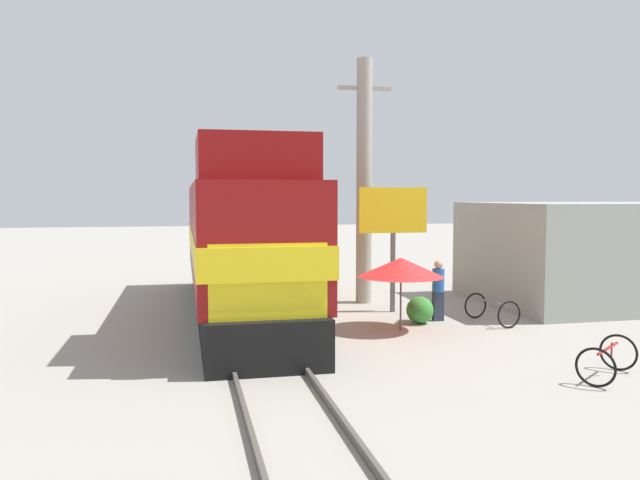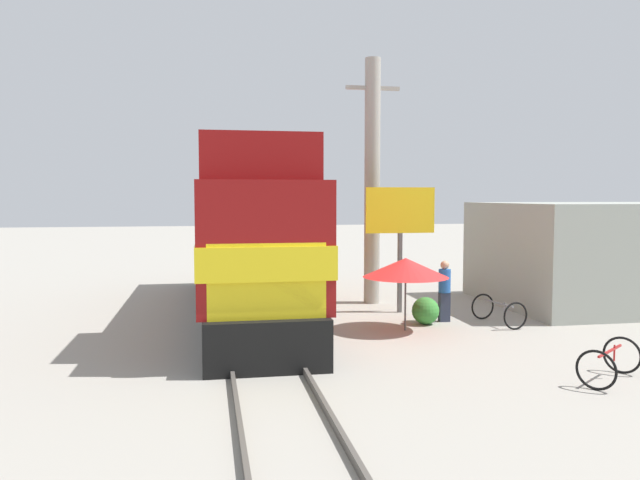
# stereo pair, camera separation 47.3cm
# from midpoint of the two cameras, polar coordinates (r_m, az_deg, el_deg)

# --- Properties ---
(ground_plane) EXTENTS (120.00, 120.00, 0.00)m
(ground_plane) POSITION_cam_midpoint_polar(r_m,az_deg,el_deg) (16.77, -7.35, -8.26)
(ground_plane) COLOR gray
(rail_near) EXTENTS (0.08, 41.44, 0.15)m
(rail_near) POSITION_cam_midpoint_polar(r_m,az_deg,el_deg) (16.71, -9.83, -8.07)
(rail_near) COLOR #4C4742
(rail_near) RESTS_ON ground_plane
(rail_far) EXTENTS (0.08, 41.44, 0.15)m
(rail_far) POSITION_cam_midpoint_polar(r_m,az_deg,el_deg) (16.83, -4.90, -7.94)
(rail_far) COLOR #4C4742
(rail_far) RESTS_ON ground_plane
(locomotive) EXTENTS (2.85, 13.66, 4.94)m
(locomotive) POSITION_cam_midpoint_polar(r_m,az_deg,el_deg) (18.53, -7.98, -0.52)
(locomotive) COLOR black
(locomotive) RESTS_ON ground_plane
(utility_pole) EXTENTS (1.80, 0.52, 8.06)m
(utility_pole) POSITION_cam_midpoint_polar(r_m,az_deg,el_deg) (20.76, 3.40, 5.42)
(utility_pole) COLOR #9E998E
(utility_pole) RESTS_ON ground_plane
(vendor_umbrella) EXTENTS (2.27, 2.27, 1.93)m
(vendor_umbrella) POSITION_cam_midpoint_polar(r_m,az_deg,el_deg) (16.66, 6.61, -2.49)
(vendor_umbrella) COLOR #4C4C4C
(vendor_umbrella) RESTS_ON ground_plane
(billboard_sign) EXTENTS (2.16, 0.12, 3.83)m
(billboard_sign) POSITION_cam_midpoint_polar(r_m,az_deg,el_deg) (19.14, 6.00, 2.00)
(billboard_sign) COLOR #595959
(billboard_sign) RESTS_ON ground_plane
(shrub_cluster) EXTENTS (0.76, 0.76, 0.76)m
(shrub_cluster) POSITION_cam_midpoint_polar(r_m,az_deg,el_deg) (17.71, 8.36, -6.35)
(shrub_cluster) COLOR #388C38
(shrub_cluster) RESTS_ON ground_plane
(person_bystander) EXTENTS (0.34, 0.34, 1.74)m
(person_bystander) POSITION_cam_midpoint_polar(r_m,az_deg,el_deg) (18.11, 10.02, -4.33)
(person_bystander) COLOR #2D3347
(person_bystander) RESTS_ON ground_plane
(bicycle) EXTENTS (0.99, 1.66, 0.75)m
(bicycle) POSITION_cam_midpoint_polar(r_m,az_deg,el_deg) (18.17, 14.70, -6.17)
(bicycle) COLOR black
(bicycle) RESTS_ON ground_plane
(bicycle_spare) EXTENTS (1.67, 1.52, 0.75)m
(bicycle_spare) POSITION_cam_midpoint_polar(r_m,az_deg,el_deg) (13.49, 23.88, -9.93)
(bicycle_spare) COLOR black
(bicycle_spare) RESTS_ON ground_plane
(building_block_distant) EXTENTS (8.50, 6.04, 3.34)m
(building_block_distant) POSITION_cam_midpoint_polar(r_m,az_deg,el_deg) (23.07, 24.29, -1.03)
(building_block_distant) COLOR #999E93
(building_block_distant) RESTS_ON ground_plane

